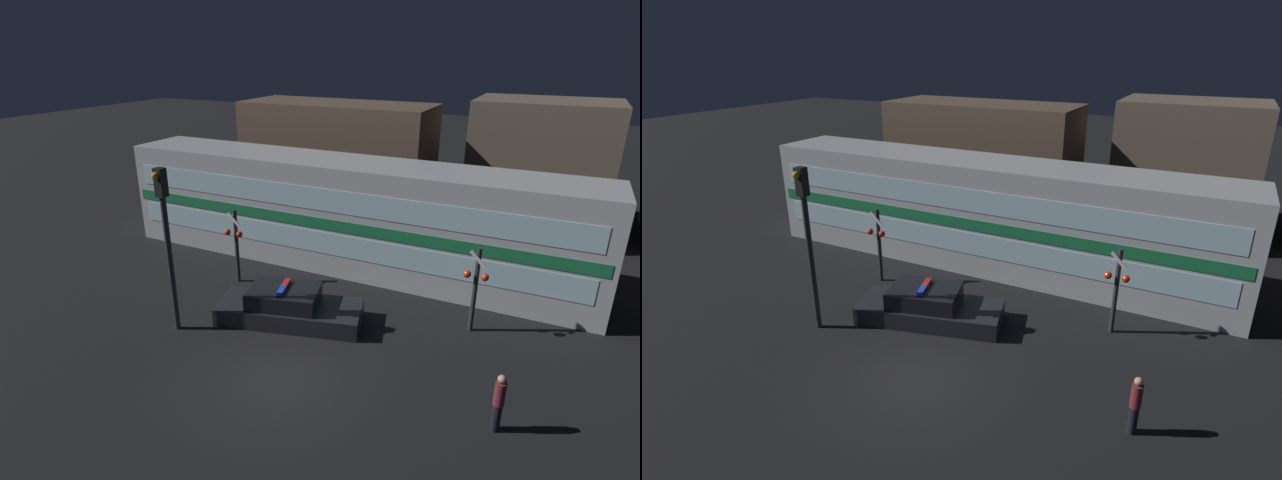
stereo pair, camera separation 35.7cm
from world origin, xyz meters
The scene contains 9 objects.
ground_plane centered at (0.00, 0.00, 0.00)m, with size 120.00×120.00×0.00m, color black.
train centered at (-1.70, 8.38, 2.29)m, with size 20.43×3.13×4.59m.
police_car centered at (-1.43, 3.01, 0.49)m, with size 5.30×3.12×1.35m.
pedestrian centered at (5.89, 0.67, 0.84)m, with size 0.28×0.28×1.64m.
crossing_signal_near centered at (4.41, 5.15, 1.71)m, with size 0.82×0.36×3.01m.
crossing_signal_far centered at (-4.81, 4.75, 1.74)m, with size 0.82×0.36×3.06m.
traffic_light_corner centered at (-4.54, 0.83, 3.34)m, with size 0.30×0.46×5.58m.
building_left centered at (-4.78, 14.23, 3.10)m, with size 10.07×4.08×6.20m.
building_center centered at (5.24, 16.63, 3.29)m, with size 6.54×4.53×6.58m.
Camera 1 is at (6.40, -10.18, 9.07)m, focal length 28.00 mm.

